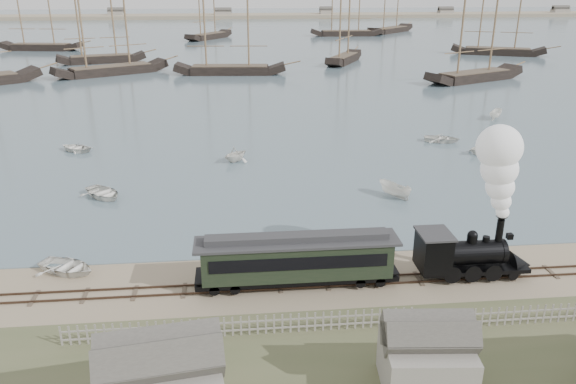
{
  "coord_description": "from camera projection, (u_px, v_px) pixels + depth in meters",
  "views": [
    {
      "loc": [
        -6.54,
        -32.84,
        18.23
      ],
      "look_at": [
        -2.77,
        5.4,
        3.5
      ],
      "focal_mm": 35.0,
      "sensor_mm": 36.0,
      "label": 1
    }
  ],
  "objects": [
    {
      "name": "ground",
      "position": [
        337.0,
        268.0,
        37.64
      ],
      "size": [
        600.0,
        600.0,
        0.0
      ],
      "primitive_type": "plane",
      "color": "tan",
      "rests_on": "ground"
    },
    {
      "name": "harbor_water",
      "position": [
        250.0,
        33.0,
        195.61
      ],
      "size": [
        600.0,
        336.0,
        0.06
      ],
      "primitive_type": "cube",
      "color": "#4C606C",
      "rests_on": "ground"
    },
    {
      "name": "rail_track",
      "position": [
        343.0,
        282.0,
        35.77
      ],
      "size": [
        120.0,
        1.8,
        0.16
      ],
      "color": "#3E2D22",
      "rests_on": "ground"
    },
    {
      "name": "picket_fence_west",
      "position": [
        242.0,
        335.0,
        30.54
      ],
      "size": [
        19.0,
        0.1,
        1.2
      ],
      "primitive_type": null,
      "color": "gray",
      "rests_on": "ground"
    },
    {
      "name": "far_spit",
      "position": [
        244.0,
        18.0,
        269.96
      ],
      "size": [
        500.0,
        20.0,
        1.8
      ],
      "primitive_type": "cube",
      "color": "tan",
      "rests_on": "ground"
    },
    {
      "name": "locomotive",
      "position": [
        491.0,
        213.0,
        35.04
      ],
      "size": [
        7.73,
        2.89,
        9.64
      ],
      "color": "black",
      "rests_on": "ground"
    },
    {
      "name": "passenger_coach",
      "position": [
        297.0,
        258.0,
        34.81
      ],
      "size": [
        12.62,
        2.43,
        3.06
      ],
      "color": "black",
      "rests_on": "ground"
    },
    {
      "name": "beached_dinghy",
      "position": [
        67.0,
        267.0,
        36.92
      ],
      "size": [
        4.42,
        4.91,
        0.84
      ],
      "primitive_type": "imported",
      "rotation": [
        0.0,
        0.0,
        1.09
      ],
      "color": "white",
      "rests_on": "ground"
    },
    {
      "name": "rowboat_0",
      "position": [
        103.0,
        193.0,
        49.37
      ],
      "size": [
        5.22,
        5.15,
        0.89
      ],
      "primitive_type": "imported",
      "rotation": [
        0.0,
        0.0,
        0.75
      ],
      "color": "white",
      "rests_on": "harbor_water"
    },
    {
      "name": "rowboat_1",
      "position": [
        236.0,
        154.0,
        58.95
      ],
      "size": [
        4.12,
        4.13,
        1.65
      ],
      "primitive_type": "imported",
      "rotation": [
        0.0,
        0.0,
        2.35
      ],
      "color": "white",
      "rests_on": "harbor_water"
    },
    {
      "name": "rowboat_2",
      "position": [
        395.0,
        190.0,
        49.39
      ],
      "size": [
        3.45,
        3.04,
        1.3
      ],
      "primitive_type": "imported",
      "rotation": [
        0.0,
        0.0,
        3.79
      ],
      "color": "white",
      "rests_on": "harbor_water"
    },
    {
      "name": "rowboat_3",
      "position": [
        442.0,
        139.0,
        66.04
      ],
      "size": [
        4.15,
        4.85,
        0.85
      ],
      "primitive_type": "imported",
      "rotation": [
        0.0,
        0.0,
        1.22
      ],
      "color": "white",
      "rests_on": "harbor_water"
    },
    {
      "name": "rowboat_4",
      "position": [
        479.0,
        148.0,
        61.41
      ],
      "size": [
        3.24,
        3.42,
        1.42
      ],
      "primitive_type": "imported",
      "rotation": [
        0.0,
        0.0,
        5.15
      ],
      "color": "white",
      "rests_on": "harbor_water"
    },
    {
      "name": "rowboat_5",
      "position": [
        495.0,
        114.0,
        76.72
      ],
      "size": [
        3.33,
        3.1,
        1.28
      ],
      "primitive_type": "imported",
      "rotation": [
        0.0,
        0.0,
        2.44
      ],
      "color": "white",
      "rests_on": "harbor_water"
    },
    {
      "name": "rowboat_6",
      "position": [
        75.0,
        148.0,
        62.67
      ],
      "size": [
        4.24,
        4.6,
        0.78
      ],
      "primitive_type": "imported",
      "rotation": [
        0.0,
        0.0,
        4.17
      ],
      "color": "white",
      "rests_on": "harbor_water"
    },
    {
      "name": "schooner_1",
      "position": [
        106.0,
        22.0,
        108.79
      ],
      "size": [
        22.24,
        15.86,
        20.0
      ],
      "primitive_type": null,
      "rotation": [
        0.0,
        0.0,
        0.52
      ],
      "color": "black",
      "rests_on": "harbor_water"
    },
    {
      "name": "schooner_2",
      "position": [
        228.0,
        22.0,
        109.06
      ],
      "size": [
        22.42,
        6.86,
        20.0
      ],
      "primitive_type": null,
      "rotation": [
        0.0,
        0.0,
        -0.08
      ],
      "color": "black",
      "rests_on": "harbor_water"
    },
    {
      "name": "schooner_3",
      "position": [
        345.0,
        17.0,
        124.02
      ],
      "size": [
        11.65,
        17.09,
        20.0
      ],
      "primitive_type": null,
      "rotation": [
        0.0,
        0.0,
        1.08
      ],
      "color": "black",
      "rests_on": "harbor_water"
    },
    {
      "name": "schooner_4",
      "position": [
        480.0,
        25.0,
        101.9
      ],
      "size": [
        21.98,
        13.89,
        20.0
      ],
      "primitive_type": null,
      "rotation": [
        0.0,
        0.0,
        0.44
      ],
      "color": "black",
      "rests_on": "harbor_water"
    },
    {
      "name": "schooner_5",
      "position": [
        502.0,
        13.0,
        137.24
      ],
      "size": [
        22.66,
        13.53,
        20.0
      ],
      "primitive_type": null,
      "rotation": [
        0.0,
        0.0,
        -0.4
      ],
      "color": "black",
      "rests_on": "harbor_water"
    },
    {
      "name": "schooner_6",
      "position": [
        36.0,
        11.0,
        145.99
      ],
      "size": [
        21.91,
        8.3,
        20.0
      ],
      "primitive_type": null,
      "rotation": [
        0.0,
        0.0,
        -0.16
      ],
      "color": "black",
      "rests_on": "harbor_water"
    },
    {
      "name": "schooner_7",
      "position": [
        207.0,
        6.0,
        173.46
      ],
      "size": [
        15.07,
        19.48,
        20.0
      ],
      "primitive_type": null,
      "rotation": [
        0.0,
        0.0,
        0.99
      ],
      "color": "black",
      "rests_on": "harbor_water"
    },
    {
      "name": "schooner_8",
      "position": [
        347.0,
        4.0,
        182.93
      ],
      "size": [
        23.58,
        6.01,
        20.0
      ],
      "primitive_type": null,
      "rotation": [
        0.0,
        0.0,
        -0.03
      ],
      "color": "black",
      "rests_on": "harbor_water"
    },
    {
      "name": "schooner_9",
      "position": [
        392.0,
        3.0,
        194.45
      ],
      "size": [
        21.18,
        21.82,
        20.0
      ],
      "primitive_type": null,
      "rotation": [
        0.0,
        0.0,
        0.81
      ],
      "color": "black",
      "rests_on": "harbor_water"
    },
    {
      "name": "schooner_10",
      "position": [
        97.0,
        17.0,
        124.03
      ],
      "size": [
        19.83,
        9.68,
        20.0
      ],
      "primitive_type": null,
      "rotation": [
        0.0,
        0.0,
        0.28
      ],
      "color": "black",
      "rests_on": "harbor_water"
    }
  ]
}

